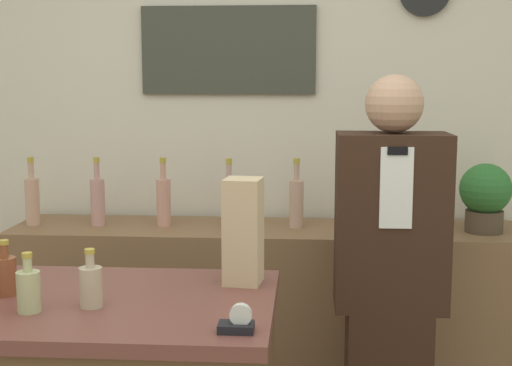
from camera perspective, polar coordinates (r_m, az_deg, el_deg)
back_wall at (r=3.51m, az=-0.13°, el=4.24°), size 5.20×0.09×2.70m
back_shelf at (r=3.39m, az=0.83°, el=-11.28°), size 2.33×0.48×0.93m
shopkeeper at (r=2.76m, az=10.60°, el=-8.59°), size 0.41×0.26×1.62m
potted_plant at (r=3.29m, az=17.87°, el=-0.92°), size 0.23×0.23×0.31m
paper_bag at (r=2.19m, az=-1.03°, el=-3.88°), size 0.12×0.13×0.33m
tape_dispenser at (r=1.81m, az=-1.47°, el=-11.13°), size 0.09×0.06×0.07m
counter_bottle_2 at (r=2.22m, az=-19.42°, el=-6.93°), size 0.06×0.06×0.16m
counter_bottle_3 at (r=2.04m, az=-17.73°, el=-8.13°), size 0.06×0.06×0.16m
counter_bottle_4 at (r=2.04m, az=-13.08°, el=-7.97°), size 0.06×0.06×0.16m
shelf_bottle_0 at (r=3.46m, az=-17.46°, el=-1.27°), size 0.07×0.07×0.32m
shelf_bottle_1 at (r=3.37m, az=-12.55°, el=-1.33°), size 0.07×0.07×0.32m
shelf_bottle_2 at (r=3.31m, az=-7.40°, el=-1.38°), size 0.07×0.07×0.32m
shelf_bottle_3 at (r=3.24m, az=-2.17°, el=-1.52°), size 0.07×0.07×0.32m
shelf_bottle_4 at (r=3.25m, az=3.25°, el=-1.50°), size 0.07×0.07×0.32m
shelf_bottle_5 at (r=3.25m, az=8.65°, el=-1.59°), size 0.07×0.07×0.32m
shelf_bottle_6 at (r=3.28m, az=14.00°, el=-1.66°), size 0.07×0.07×0.32m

